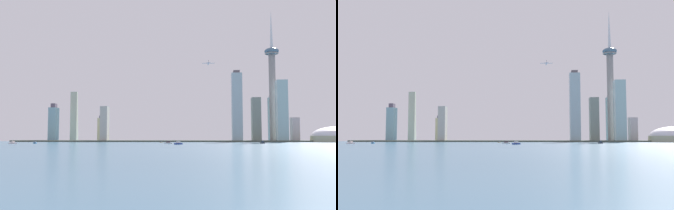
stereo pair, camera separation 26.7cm
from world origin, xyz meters
The scene contains 20 objects.
ground_plane centered at (0.00, 0.00, 0.00)m, with size 6000.00×6000.00×0.00m, color #3E6580.
waterfront_pier centered at (0.00, 541.19, 1.68)m, with size 792.49×58.18×3.36m, color #4B5648.
observation_tower centered at (193.02, 573.69, 144.39)m, with size 32.93×32.93×305.93m.
stadium_dome centered at (312.93, 524.13, 11.54)m, with size 102.30×102.30×38.74m.
skyscraper_0 centered at (238.44, 563.08, 27.10)m, with size 16.38×24.86×54.21m.
skyscraper_1 centered at (-211.23, 602.51, 29.35)m, with size 13.89×26.12×62.25m.
skyscraper_2 centered at (200.41, 631.32, 54.22)m, with size 14.76×23.59×111.71m.
skyscraper_3 centered at (204.44, 532.99, 67.23)m, with size 23.02×25.29×134.47m.
skyscraper_4 centered at (-293.04, 646.96, 63.04)m, with size 16.73×18.20×126.08m.
skyscraper_5 centered at (107.89, 534.17, 76.87)m, with size 22.74×22.15×157.71m.
skyscraper_6 centered at (152.40, 555.28, 49.50)m, with size 19.32×24.26×99.00m.
skyscraper_7 centered at (-327.32, 593.42, 42.90)m, with size 18.35×25.81×92.08m.
skyscraper_8 centered at (-185.85, 529.66, 39.56)m, with size 16.11×24.62×79.13m.
boat_1 centered at (-272.38, 274.71, 1.45)m, with size 16.70×13.06×7.39m.
boat_2 centered at (-46.85, 406.61, 1.44)m, with size 5.68×7.05×4.02m.
boat_3 centered at (-25.18, 301.10, 1.55)m, with size 14.22×6.82×4.31m.
boat_4 centered at (-250.15, 308.12, 1.23)m, with size 8.03×13.80×3.38m.
boat_5 centered at (-5.94, 234.07, 1.69)m, with size 12.28×11.65×4.64m.
boat_6 centered at (128.71, 326.61, 1.60)m, with size 8.34×5.47×9.05m.
airplane centered at (47.68, 584.51, 183.68)m, with size 29.43×26.96×7.46m.
Camera 1 is at (22.88, -328.22, 10.53)m, focal length 41.70 mm.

